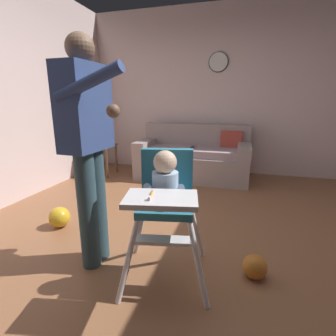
{
  "coord_description": "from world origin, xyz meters",
  "views": [
    {
      "loc": [
        0.46,
        -2.01,
        1.23
      ],
      "look_at": [
        -0.02,
        -0.32,
        0.77
      ],
      "focal_mm": 27.33,
      "sensor_mm": 36.0,
      "label": 1
    }
  ],
  "objects_px": {
    "toy_ball": "(255,267)",
    "sippy_cup": "(103,142)",
    "toy_ball_second": "(59,217)",
    "high_chair": "(166,192)",
    "wall_clock": "(218,62)",
    "side_table": "(102,153)",
    "adult_standing": "(88,143)",
    "couch": "(194,157)"
  },
  "relations": [
    {
      "from": "toy_ball",
      "to": "side_table",
      "type": "xyz_separation_m",
      "value": [
        -2.42,
        2.12,
        0.29
      ]
    },
    {
      "from": "side_table",
      "to": "wall_clock",
      "type": "height_order",
      "value": "wall_clock"
    },
    {
      "from": "high_chair",
      "to": "sippy_cup",
      "type": "height_order",
      "value": "high_chair"
    },
    {
      "from": "toy_ball",
      "to": "wall_clock",
      "type": "xyz_separation_m",
      "value": [
        -0.6,
        2.87,
        1.77
      ]
    },
    {
      "from": "side_table",
      "to": "sippy_cup",
      "type": "xyz_separation_m",
      "value": [
        0.02,
        0.0,
        0.19
      ]
    },
    {
      "from": "side_table",
      "to": "adult_standing",
      "type": "bearing_deg",
      "value": -61.41
    },
    {
      "from": "toy_ball",
      "to": "sippy_cup",
      "type": "relative_size",
      "value": 1.72
    },
    {
      "from": "adult_standing",
      "to": "side_table",
      "type": "relative_size",
      "value": 3.19
    },
    {
      "from": "sippy_cup",
      "to": "adult_standing",
      "type": "bearing_deg",
      "value": -61.81
    },
    {
      "from": "toy_ball",
      "to": "side_table",
      "type": "bearing_deg",
      "value": 138.76
    },
    {
      "from": "sippy_cup",
      "to": "wall_clock",
      "type": "height_order",
      "value": "wall_clock"
    },
    {
      "from": "couch",
      "to": "wall_clock",
      "type": "xyz_separation_m",
      "value": [
        0.29,
        0.48,
        1.52
      ]
    },
    {
      "from": "toy_ball",
      "to": "adult_standing",
      "type": "bearing_deg",
      "value": -173.97
    },
    {
      "from": "toy_ball",
      "to": "sippy_cup",
      "type": "distance_m",
      "value": 3.23
    },
    {
      "from": "toy_ball_second",
      "to": "side_table",
      "type": "xyz_separation_m",
      "value": [
        -0.56,
        1.84,
        0.28
      ]
    },
    {
      "from": "adult_standing",
      "to": "toy_ball",
      "type": "xyz_separation_m",
      "value": [
        1.19,
        0.13,
        -0.85
      ]
    },
    {
      "from": "high_chair",
      "to": "wall_clock",
      "type": "xyz_separation_m",
      "value": [
        0.02,
        3.03,
        1.21
      ]
    },
    {
      "from": "high_chair",
      "to": "toy_ball",
      "type": "distance_m",
      "value": 0.84
    },
    {
      "from": "toy_ball",
      "to": "toy_ball_second",
      "type": "relative_size",
      "value": 0.84
    },
    {
      "from": "wall_clock",
      "to": "high_chair",
      "type": "bearing_deg",
      "value": -90.31
    },
    {
      "from": "couch",
      "to": "high_chair",
      "type": "height_order",
      "value": "high_chair"
    },
    {
      "from": "adult_standing",
      "to": "wall_clock",
      "type": "distance_m",
      "value": 3.19
    },
    {
      "from": "high_chair",
      "to": "side_table",
      "type": "relative_size",
      "value": 1.8
    },
    {
      "from": "toy_ball_second",
      "to": "wall_clock",
      "type": "xyz_separation_m",
      "value": [
        1.26,
        2.6,
        1.75
      ]
    },
    {
      "from": "wall_clock",
      "to": "toy_ball_second",
      "type": "bearing_deg",
      "value": -115.81
    },
    {
      "from": "high_chair",
      "to": "adult_standing",
      "type": "xyz_separation_m",
      "value": [
        -0.58,
        0.03,
        0.3
      ]
    },
    {
      "from": "sippy_cup",
      "to": "toy_ball_second",
      "type": "bearing_deg",
      "value": -73.69
    },
    {
      "from": "high_chair",
      "to": "wall_clock",
      "type": "bearing_deg",
      "value": 168.15
    },
    {
      "from": "adult_standing",
      "to": "sippy_cup",
      "type": "distance_m",
      "value": 2.57
    },
    {
      "from": "couch",
      "to": "high_chair",
      "type": "distance_m",
      "value": 2.58
    },
    {
      "from": "toy_ball",
      "to": "sippy_cup",
      "type": "xyz_separation_m",
      "value": [
        -2.4,
        2.12,
        0.48
      ]
    },
    {
      "from": "high_chair",
      "to": "adult_standing",
      "type": "relative_size",
      "value": 0.56
    },
    {
      "from": "high_chair",
      "to": "adult_standing",
      "type": "distance_m",
      "value": 0.65
    },
    {
      "from": "couch",
      "to": "toy_ball_second",
      "type": "bearing_deg",
      "value": -24.58
    },
    {
      "from": "toy_ball_second",
      "to": "sippy_cup",
      "type": "distance_m",
      "value": 1.98
    },
    {
      "from": "adult_standing",
      "to": "side_table",
      "type": "height_order",
      "value": "adult_standing"
    },
    {
      "from": "toy_ball_second",
      "to": "wall_clock",
      "type": "distance_m",
      "value": 3.38
    },
    {
      "from": "adult_standing",
      "to": "toy_ball_second",
      "type": "height_order",
      "value": "adult_standing"
    },
    {
      "from": "toy_ball",
      "to": "toy_ball_second",
      "type": "bearing_deg",
      "value": 171.61
    },
    {
      "from": "high_chair",
      "to": "toy_ball",
      "type": "relative_size",
      "value": 5.44
    },
    {
      "from": "adult_standing",
      "to": "sippy_cup",
      "type": "bearing_deg",
      "value": 121.08
    },
    {
      "from": "toy_ball",
      "to": "toy_ball_second",
      "type": "distance_m",
      "value": 1.88
    }
  ]
}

